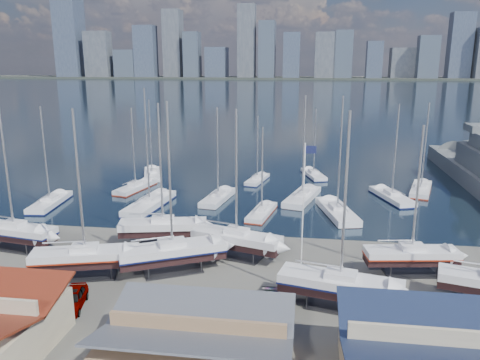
# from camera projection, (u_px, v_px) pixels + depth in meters

# --- Properties ---
(ground) EXTENTS (1400.00, 1400.00, 0.00)m
(ground) POSITION_uv_depth(u_px,v_px,m) (234.00, 270.00, 46.69)
(ground) COLOR #605E59
(ground) RESTS_ON ground
(water) EXTENTS (1400.00, 600.00, 0.40)m
(water) POSITION_uv_depth(u_px,v_px,m) (299.00, 91.00, 344.33)
(water) COLOR #192739
(water) RESTS_ON ground
(far_shore) EXTENTS (1400.00, 80.00, 2.20)m
(far_shore) POSITION_uv_depth(u_px,v_px,m) (303.00, 78.00, 593.64)
(far_shore) COLOR #2D332D
(far_shore) RESTS_ON ground
(skyline) EXTENTS (639.14, 43.80, 107.69)m
(skyline) POSITION_uv_depth(u_px,v_px,m) (298.00, 47.00, 579.47)
(skyline) COLOR #475166
(skyline) RESTS_ON far_shore
(shed_grey) EXTENTS (12.60, 8.40, 4.17)m
(shed_grey) POSITION_uv_depth(u_px,v_px,m) (197.00, 344.00, 30.80)
(shed_grey) COLOR #8C6B4C
(shed_grey) RESTS_ON ground
(sailboat_cradle_0) EXTENTS (10.06, 4.28, 15.78)m
(sailboat_cradle_0) POSITION_uv_depth(u_px,v_px,m) (14.00, 232.00, 51.57)
(sailboat_cradle_0) COLOR #2D2D33
(sailboat_cradle_0) RESTS_ON ground
(sailboat_cradle_1) EXTENTS (10.44, 5.46, 16.24)m
(sailboat_cradle_1) POSITION_uv_depth(u_px,v_px,m) (85.00, 257.00, 44.79)
(sailboat_cradle_1) COLOR #2D2D33
(sailboat_cradle_1) RESTS_ON ground
(sailboat_cradle_2) EXTENTS (10.16, 4.73, 16.00)m
(sailboat_cradle_2) POSITION_uv_depth(u_px,v_px,m) (163.00, 227.00, 53.00)
(sailboat_cradle_2) COLOR #2D2D33
(sailboat_cradle_2) RESTS_ON ground
(sailboat_cradle_3) EXTENTS (10.61, 7.34, 16.79)m
(sailboat_cradle_3) POSITION_uv_depth(u_px,v_px,m) (172.00, 252.00, 45.86)
(sailboat_cradle_3) COLOR #2D2D33
(sailboat_cradle_3) RESTS_ON ground
(sailboat_cradle_4) EXTENTS (10.00, 5.40, 15.75)m
(sailboat_cradle_4) POSITION_uv_depth(u_px,v_px,m) (237.00, 239.00, 49.35)
(sailboat_cradle_4) COLOR #2D2D33
(sailboat_cradle_4) RESTS_ON ground
(sailboat_cradle_5) EXTENTS (10.70, 5.10, 16.63)m
(sailboat_cradle_5) POSITION_uv_depth(u_px,v_px,m) (340.00, 285.00, 39.05)
(sailboat_cradle_5) COLOR #2D2D33
(sailboat_cradle_5) RESTS_ON ground
(sailboat_cradle_6) EXTENTS (9.30, 3.86, 14.69)m
(sailboat_cradle_6) POSITION_uv_depth(u_px,v_px,m) (411.00, 255.00, 45.40)
(sailboat_cradle_6) COLOR #2D2D33
(sailboat_cradle_6) RESTS_ON ground
(sailboat_moored_0) EXTENTS (3.78, 10.25, 14.98)m
(sailboat_moored_0) POSITION_uv_depth(u_px,v_px,m) (50.00, 204.00, 67.82)
(sailboat_moored_0) COLOR black
(sailboat_moored_0) RESTS_ON water
(sailboat_moored_1) EXTENTS (4.62, 9.65, 13.90)m
(sailboat_moored_1) POSITION_uv_depth(u_px,v_px,m) (136.00, 188.00, 76.19)
(sailboat_moored_1) COLOR black
(sailboat_moored_1) RESTS_ON water
(sailboat_moored_2) EXTENTS (5.67, 10.03, 14.60)m
(sailboat_moored_2) POSITION_uv_depth(u_px,v_px,m) (152.00, 175.00, 84.95)
(sailboat_moored_2) COLOR black
(sailboat_moored_2) RESTS_ON water
(sailboat_moored_3) EXTENTS (4.69, 12.12, 17.65)m
(sailboat_moored_3) POSITION_uv_depth(u_px,v_px,m) (150.00, 205.00, 66.96)
(sailboat_moored_3) COLOR black
(sailboat_moored_3) RESTS_ON water
(sailboat_moored_4) EXTENTS (4.20, 9.97, 14.59)m
(sailboat_moored_4) POSITION_uv_depth(u_px,v_px,m) (218.00, 199.00, 70.27)
(sailboat_moored_4) COLOR black
(sailboat_moored_4) RESTS_ON water
(sailboat_moored_5) EXTENTS (3.80, 8.33, 12.03)m
(sailboat_moored_5) POSITION_uv_depth(u_px,v_px,m) (257.00, 180.00, 81.32)
(sailboat_moored_5) COLOR black
(sailboat_moored_5) RESTS_ON water
(sailboat_moored_6) EXTENTS (3.78, 8.72, 12.61)m
(sailboat_moored_6) POSITION_uv_depth(u_px,v_px,m) (262.00, 213.00, 63.50)
(sailboat_moored_6) COLOR black
(sailboat_moored_6) RESTS_ON water
(sailboat_moored_7) EXTENTS (5.82, 11.28, 16.40)m
(sailboat_moored_7) POSITION_uv_depth(u_px,v_px,m) (302.00, 198.00, 70.31)
(sailboat_moored_7) COLOR black
(sailboat_moored_7) RESTS_ON water
(sailboat_moored_8) EXTENTS (4.84, 8.95, 12.89)m
(sailboat_moored_8) POSITION_uv_depth(u_px,v_px,m) (314.00, 175.00, 84.94)
(sailboat_moored_8) COLOR black
(sailboat_moored_8) RESTS_ON water
(sailboat_moored_9) EXTENTS (5.72, 11.56, 16.81)m
(sailboat_moored_9) POSITION_uv_depth(u_px,v_px,m) (337.00, 213.00, 63.53)
(sailboat_moored_9) COLOR black
(sailboat_moored_9) RESTS_ON water
(sailboat_moored_10) EXTENTS (5.85, 10.45, 15.06)m
(sailboat_moored_10) POSITION_uv_depth(u_px,v_px,m) (392.00, 198.00, 70.72)
(sailboat_moored_10) COLOR black
(sailboat_moored_10) RESTS_ON water
(sailboat_moored_11) EXTENTS (5.49, 10.34, 14.89)m
(sailboat_moored_11) POSITION_uv_depth(u_px,v_px,m) (421.00, 190.00, 74.78)
(sailboat_moored_11) COLOR black
(sailboat_moored_11) RESTS_ON water
(car_a) EXTENTS (2.97, 5.12, 1.64)m
(car_a) POSITION_uv_depth(u_px,v_px,m) (72.00, 299.00, 39.40)
(car_a) COLOR gray
(car_a) RESTS_ON ground
(car_b) EXTENTS (4.28, 2.02, 1.35)m
(car_b) POSITION_uv_depth(u_px,v_px,m) (176.00, 303.00, 39.03)
(car_b) COLOR gray
(car_b) RESTS_ON ground
(car_c) EXTENTS (3.41, 5.15, 1.31)m
(car_c) POSITION_uv_depth(u_px,v_px,m) (222.00, 317.00, 36.86)
(car_c) COLOR gray
(car_c) RESTS_ON ground
(car_d) EXTENTS (2.29, 5.06, 1.44)m
(car_d) POSITION_uv_depth(u_px,v_px,m) (271.00, 308.00, 38.09)
(car_d) COLOR gray
(car_d) RESTS_ON ground
(flagpole) EXTENTS (1.13, 0.12, 12.79)m
(flagpole) POSITION_uv_depth(u_px,v_px,m) (304.00, 197.00, 45.49)
(flagpole) COLOR white
(flagpole) RESTS_ON ground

